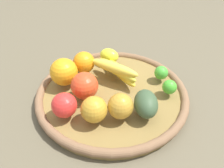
{
  "coord_description": "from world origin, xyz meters",
  "views": [
    {
      "loc": [
        -0.2,
        0.48,
        0.47
      ],
      "look_at": [
        0.0,
        0.0,
        0.05
      ],
      "focal_mm": 37.2,
      "sensor_mm": 36.0,
      "label": 1
    }
  ],
  "objects_px": {
    "lime_1": "(170,87)",
    "apple_1": "(94,109)",
    "banana_bunch": "(117,70)",
    "lime_0": "(161,73)",
    "avocado": "(146,104)",
    "lemon_0": "(109,56)",
    "orange_0": "(84,62)",
    "apple_0": "(64,105)",
    "apple_2": "(121,106)",
    "apple_3": "(85,86)",
    "orange_1": "(64,72)"
  },
  "relations": [
    {
      "from": "orange_1",
      "to": "avocado",
      "type": "xyz_separation_m",
      "value": [
        -0.26,
        0.03,
        -0.01
      ]
    },
    {
      "from": "banana_bunch",
      "to": "apple_2",
      "type": "distance_m",
      "value": 0.16
    },
    {
      "from": "apple_3",
      "to": "lime_1",
      "type": "height_order",
      "value": "apple_3"
    },
    {
      "from": "orange_0",
      "to": "orange_1",
      "type": "xyz_separation_m",
      "value": [
        0.02,
        0.08,
        0.01
      ]
    },
    {
      "from": "orange_0",
      "to": "orange_1",
      "type": "relative_size",
      "value": 0.84
    },
    {
      "from": "lime_1",
      "to": "apple_1",
      "type": "bearing_deg",
      "value": 49.4
    },
    {
      "from": "apple_0",
      "to": "orange_0",
      "type": "bearing_deg",
      "value": -76.19
    },
    {
      "from": "apple_1",
      "to": "lemon_0",
      "type": "bearing_deg",
      "value": -74.46
    },
    {
      "from": "orange_0",
      "to": "apple_1",
      "type": "relative_size",
      "value": 1.02
    },
    {
      "from": "banana_bunch",
      "to": "apple_3",
      "type": "bearing_deg",
      "value": 66.99
    },
    {
      "from": "apple_3",
      "to": "orange_0",
      "type": "distance_m",
      "value": 0.12
    },
    {
      "from": "apple_2",
      "to": "apple_3",
      "type": "bearing_deg",
      "value": -14.72
    },
    {
      "from": "apple_3",
      "to": "avocado",
      "type": "relative_size",
      "value": 0.86
    },
    {
      "from": "lime_0",
      "to": "apple_0",
      "type": "height_order",
      "value": "apple_0"
    },
    {
      "from": "orange_0",
      "to": "orange_1",
      "type": "bearing_deg",
      "value": 72.12
    },
    {
      "from": "avocado",
      "to": "banana_bunch",
      "type": "bearing_deg",
      "value": -41.51
    },
    {
      "from": "avocado",
      "to": "lime_1",
      "type": "height_order",
      "value": "avocado"
    },
    {
      "from": "apple_3",
      "to": "lime_1",
      "type": "xyz_separation_m",
      "value": [
        -0.21,
        -0.11,
        -0.02
      ]
    },
    {
      "from": "banana_bunch",
      "to": "avocado",
      "type": "bearing_deg",
      "value": 138.49
    },
    {
      "from": "lime_0",
      "to": "lime_1",
      "type": "distance_m",
      "value": 0.07
    },
    {
      "from": "banana_bunch",
      "to": "orange_0",
      "type": "height_order",
      "value": "orange_0"
    },
    {
      "from": "lime_0",
      "to": "lime_1",
      "type": "xyz_separation_m",
      "value": [
        -0.04,
        0.06,
        -0.0
      ]
    },
    {
      "from": "banana_bunch",
      "to": "lemon_0",
      "type": "relative_size",
      "value": 2.51
    },
    {
      "from": "orange_0",
      "to": "avocado",
      "type": "xyz_separation_m",
      "value": [
        -0.23,
        0.1,
        -0.0
      ]
    },
    {
      "from": "apple_2",
      "to": "lemon_0",
      "type": "xyz_separation_m",
      "value": [
        0.13,
        -0.22,
        -0.01
      ]
    },
    {
      "from": "orange_0",
      "to": "apple_1",
      "type": "xyz_separation_m",
      "value": [
        -0.12,
        0.17,
        -0.0
      ]
    },
    {
      "from": "orange_0",
      "to": "lime_1",
      "type": "distance_m",
      "value": 0.27
    },
    {
      "from": "lemon_0",
      "to": "apple_0",
      "type": "distance_m",
      "value": 0.27
    },
    {
      "from": "avocado",
      "to": "lime_1",
      "type": "bearing_deg",
      "value": -111.33
    },
    {
      "from": "banana_bunch",
      "to": "avocado",
      "type": "distance_m",
      "value": 0.17
    },
    {
      "from": "orange_0",
      "to": "apple_0",
      "type": "distance_m",
      "value": 0.2
    },
    {
      "from": "apple_2",
      "to": "apple_1",
      "type": "relative_size",
      "value": 0.98
    },
    {
      "from": "banana_bunch",
      "to": "lemon_0",
      "type": "bearing_deg",
      "value": -52.2
    },
    {
      "from": "banana_bunch",
      "to": "apple_3",
      "type": "height_order",
      "value": "apple_3"
    },
    {
      "from": "lime_0",
      "to": "avocado",
      "type": "distance_m",
      "value": 0.16
    },
    {
      "from": "apple_1",
      "to": "apple_0",
      "type": "relative_size",
      "value": 1.03
    },
    {
      "from": "lime_1",
      "to": "orange_1",
      "type": "bearing_deg",
      "value": 14.52
    },
    {
      "from": "banana_bunch",
      "to": "lemon_0",
      "type": "xyz_separation_m",
      "value": [
        0.06,
        -0.08,
        -0.01
      ]
    },
    {
      "from": "orange_0",
      "to": "apple_0",
      "type": "xyz_separation_m",
      "value": [
        -0.05,
        0.19,
        -0.0
      ]
    },
    {
      "from": "avocado",
      "to": "apple_2",
      "type": "bearing_deg",
      "value": 33.23
    },
    {
      "from": "apple_2",
      "to": "orange_1",
      "type": "relative_size",
      "value": 0.81
    },
    {
      "from": "apple_1",
      "to": "avocado",
      "type": "distance_m",
      "value": 0.13
    },
    {
      "from": "orange_1",
      "to": "apple_1",
      "type": "bearing_deg",
      "value": 146.15
    },
    {
      "from": "orange_0",
      "to": "avocado",
      "type": "relative_size",
      "value": 0.77
    },
    {
      "from": "lime_0",
      "to": "banana_bunch",
      "type": "bearing_deg",
      "value": 21.88
    },
    {
      "from": "orange_0",
      "to": "avocado",
      "type": "bearing_deg",
      "value": 156.43
    },
    {
      "from": "banana_bunch",
      "to": "lime_0",
      "type": "distance_m",
      "value": 0.14
    },
    {
      "from": "apple_3",
      "to": "lime_0",
      "type": "relative_size",
      "value": 1.81
    },
    {
      "from": "orange_0",
      "to": "apple_1",
      "type": "bearing_deg",
      "value": 124.96
    },
    {
      "from": "apple_2",
      "to": "apple_0",
      "type": "bearing_deg",
      "value": 21.45
    }
  ]
}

